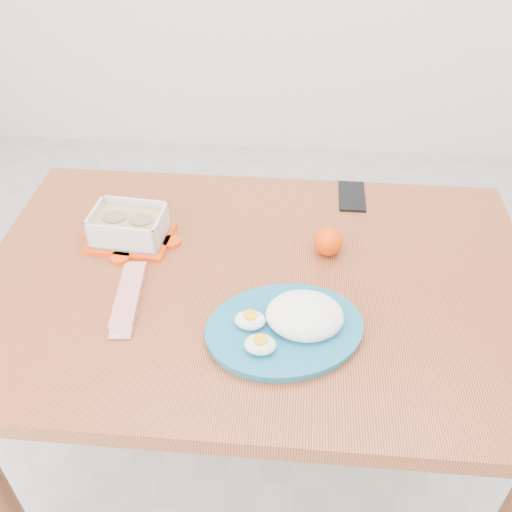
# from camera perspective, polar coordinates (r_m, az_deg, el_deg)

# --- Properties ---
(ground) EXTENTS (3.50, 3.50, 0.00)m
(ground) POSITION_cam_1_polar(r_m,az_deg,el_deg) (1.87, 3.91, -16.69)
(ground) COLOR #B7B7B2
(ground) RESTS_ON ground
(dining_table) EXTENTS (1.18, 0.79, 0.75)m
(dining_table) POSITION_cam_1_polar(r_m,az_deg,el_deg) (1.28, -0.00, -5.53)
(dining_table) COLOR #AC5730
(dining_table) RESTS_ON ground
(food_container) EXTENTS (0.19, 0.15, 0.08)m
(food_container) POSITION_cam_1_polar(r_m,az_deg,el_deg) (1.31, -12.58, 2.88)
(food_container) COLOR #FF4207
(food_container) RESTS_ON dining_table
(orange_fruit) EXTENTS (0.07, 0.07, 0.07)m
(orange_fruit) POSITION_cam_1_polar(r_m,az_deg,el_deg) (1.26, 7.28, 1.48)
(orange_fruit) COLOR #FF3805
(orange_fruit) RESTS_ON dining_table
(rice_plate) EXTENTS (0.37, 0.37, 0.08)m
(rice_plate) POSITION_cam_1_polar(r_m,az_deg,el_deg) (1.08, 3.53, -6.65)
(rice_plate) COLOR #196B8E
(rice_plate) RESTS_ON dining_table
(candy_bar) EXTENTS (0.06, 0.18, 0.02)m
(candy_bar) POSITION_cam_1_polar(r_m,az_deg,el_deg) (1.18, -12.64, -3.93)
(candy_bar) COLOR red
(candy_bar) RESTS_ON dining_table
(smartphone) EXTENTS (0.07, 0.13, 0.01)m
(smartphone) POSITION_cam_1_polar(r_m,az_deg,el_deg) (1.46, 9.57, 5.92)
(smartphone) COLOR black
(smartphone) RESTS_ON dining_table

